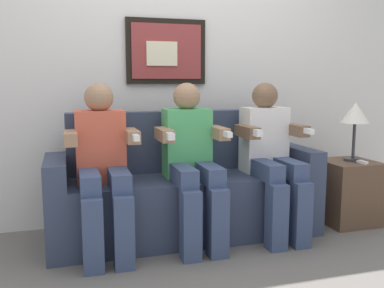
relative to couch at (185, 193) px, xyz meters
name	(u,v)px	position (x,y,z in m)	size (l,w,h in m)	color
ground_plane	(198,251)	(0.00, -0.33, -0.31)	(5.62, 5.62, 0.00)	#66605B
back_wall_assembly	(170,58)	(0.00, 0.44, 0.99)	(4.32, 0.10, 2.60)	silver
couch	(185,193)	(0.00, 0.00, 0.00)	(1.92, 0.58, 0.90)	#333D56
person_on_left	(102,162)	(-0.60, -0.17, 0.29)	(0.46, 0.56, 1.11)	#D8593F
person_in_middle	(192,157)	(0.00, -0.17, 0.29)	(0.46, 0.56, 1.11)	#4CB266
person_on_right	(271,153)	(0.60, -0.17, 0.29)	(0.46, 0.56, 1.11)	white
side_table_right	(347,192)	(1.31, -0.11, -0.06)	(0.40, 0.40, 0.50)	brown
table_lamp	(355,115)	(1.35, -0.10, 0.55)	(0.22, 0.22, 0.46)	#333338
spare_remote_on_table	(361,162)	(1.34, -0.20, 0.20)	(0.04, 0.13, 0.02)	white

